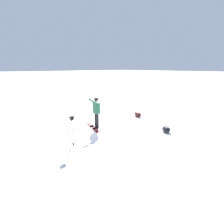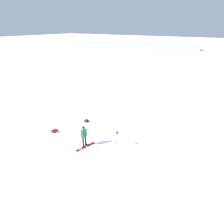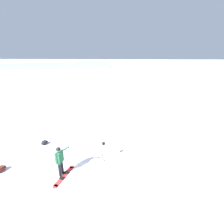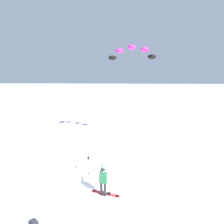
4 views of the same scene
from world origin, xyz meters
The scene contains 6 objects.
ground_plane centered at (0.00, 0.00, 0.00)m, with size 300.00×300.00×0.00m, color white.
snowboarder centered at (0.38, 0.48, 1.04)m, with size 0.46×0.72×1.72m.
snowboard centered at (0.49, 0.65, 0.02)m, with size 1.72×0.65×0.10m.
traction_kite centered at (2.17, 9.14, 8.81)m, with size 4.60×1.96×1.34m.
gear_bag_large centered at (-2.52, -1.81, 0.15)m, with size 0.62×0.55×0.27m.
camera_tripod centered at (-0.85, 2.62, 0.94)m, with size 0.57×0.55×1.31m.
Camera 4 is at (1.45, -8.68, 6.66)m, focal length 29.24 mm.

